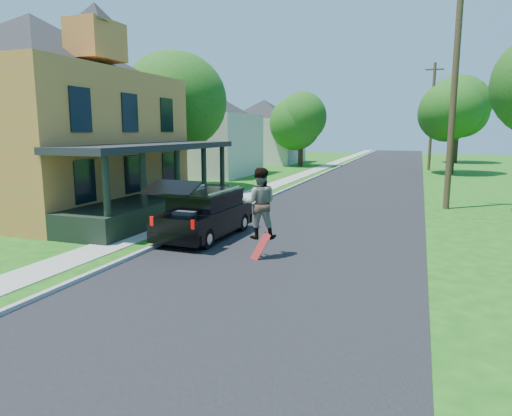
% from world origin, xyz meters
% --- Properties ---
extents(ground, '(140.00, 140.00, 0.00)m').
position_xyz_m(ground, '(0.00, 0.00, 0.00)').
color(ground, '#194D0F').
rests_on(ground, ground).
extents(street, '(8.00, 120.00, 0.02)m').
position_xyz_m(street, '(0.00, 20.00, 0.00)').
color(street, black).
rests_on(street, ground).
extents(curb, '(0.15, 120.00, 0.12)m').
position_xyz_m(curb, '(-4.05, 20.00, 0.00)').
color(curb, '#989994').
rests_on(curb, ground).
extents(sidewalk, '(1.30, 120.00, 0.03)m').
position_xyz_m(sidewalk, '(-5.60, 20.00, 0.00)').
color(sidewalk, gray).
rests_on(sidewalk, ground).
extents(front_walk, '(6.50, 1.20, 0.03)m').
position_xyz_m(front_walk, '(-9.50, 6.00, 0.00)').
color(front_walk, gray).
rests_on(front_walk, ground).
extents(main_house, '(15.56, 15.56, 10.10)m').
position_xyz_m(main_house, '(-12.80, 5.99, 4.92)').
color(main_house, '#D2703D').
rests_on(main_house, ground).
extents(neighbor_house_mid, '(12.78, 12.78, 8.30)m').
position_xyz_m(neighbor_house_mid, '(-13.50, 24.00, 4.19)').
color(neighbor_house_mid, '#BAB6A5').
rests_on(neighbor_house_mid, ground).
extents(neighbor_house_far, '(12.78, 12.78, 8.30)m').
position_xyz_m(neighbor_house_far, '(-13.50, 40.00, 4.19)').
color(neighbor_house_far, '#BAB6A5').
rests_on(neighbor_house_far, ground).
extents(black_suv, '(1.91, 4.69, 2.16)m').
position_xyz_m(black_suv, '(-3.20, 3.23, 0.83)').
color(black_suv, black).
rests_on(black_suv, ground).
extents(skateboarder, '(1.19, 1.04, 2.05)m').
position_xyz_m(skateboarder, '(-0.61, 1.50, 1.60)').
color(skateboarder, black).
rests_on(skateboarder, ground).
extents(skateboard, '(0.59, 0.28, 0.87)m').
position_xyz_m(skateboard, '(-0.48, 1.23, 0.36)').
color(skateboard, '#9C100D').
rests_on(skateboard, ground).
extents(tree_left_mid, '(7.85, 8.03, 9.59)m').
position_xyz_m(tree_left_mid, '(-10.52, 14.28, 6.24)').
color(tree_left_mid, black).
rests_on(tree_left_mid, ground).
extents(tree_left_far, '(5.50, 5.50, 7.93)m').
position_xyz_m(tree_left_far, '(-8.08, 35.78, 5.20)').
color(tree_left_far, black).
rests_on(tree_left_far, ground).
extents(tree_right_mid, '(6.98, 6.77, 9.04)m').
position_xyz_m(tree_right_mid, '(6.12, 31.59, 6.02)').
color(tree_right_mid, black).
rests_on(tree_right_mid, ground).
extents(tree_right_far, '(7.08, 7.22, 9.78)m').
position_xyz_m(tree_right_far, '(7.40, 47.01, 6.51)').
color(tree_right_far, black).
rests_on(tree_right_far, ground).
extents(utility_pole_near, '(1.76, 0.49, 10.59)m').
position_xyz_m(utility_pole_near, '(4.95, 12.47, 5.45)').
color(utility_pole_near, '#3D281C').
rests_on(utility_pole_near, ground).
extents(utility_pole_far, '(1.63, 0.28, 9.79)m').
position_xyz_m(utility_pole_far, '(4.50, 35.24, 5.04)').
color(utility_pole_far, '#3D281C').
rests_on(utility_pole_far, ground).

